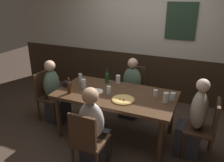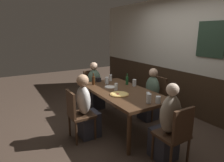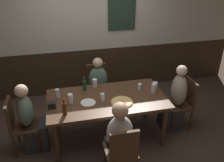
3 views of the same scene
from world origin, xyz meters
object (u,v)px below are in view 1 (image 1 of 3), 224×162
Objects in this scene: beer_bottle_brown at (69,87)px; chair_head_east at (206,126)px; pizza at (123,100)px; pint_glass_amber at (155,93)px; beer_bottle_green at (107,78)px; condiment_caddy at (67,84)px; person_head_west at (55,96)px; chair_mid_near at (87,139)px; tumbler_water at (118,80)px; pint_glass_pale at (166,98)px; person_mid_near at (94,133)px; dining_table at (116,98)px; beer_glass_tall at (80,78)px; pint_glass_stout at (84,84)px; chair_head_west at (47,93)px; plate_white_large at (96,91)px; highball_clear at (109,91)px; person_mid_far at (131,92)px; beer_glass_half at (173,97)px; person_head_east at (193,124)px; chair_mid_far at (134,87)px.

chair_head_east is at bearing 7.99° from beer_bottle_brown.
pizza is 3.26× the size of pint_glass_amber.
condiment_caddy is at bearing -142.01° from beer_bottle_green.
chair_head_east is 2.48m from person_head_west.
chair_mid_near is 1.19m from condiment_caddy.
tumbler_water is 1.28× the size of condiment_caddy.
pint_glass_amber is at bearing 169.01° from chair_head_east.
tumbler_water is (-0.88, 0.39, -0.00)m from pint_glass_pale.
pint_glass_amber is (0.58, 1.04, 0.29)m from chair_mid_near.
pint_glass_amber is (0.58, 0.88, 0.30)m from person_mid_near.
tumbler_water is (-0.12, 0.39, 0.14)m from dining_table.
person_mid_near is 1.22m from beer_glass_tall.
condiment_caddy is at bearing -166.37° from pint_glass_stout.
chair_head_west is (-1.32, 0.00, -0.17)m from dining_table.
person_mid_near is 7.73× the size of pint_glass_stout.
person_head_west is at bearing 175.08° from plate_white_large.
beer_bottle_green reaches higher than chair_head_east.
tumbler_water reaches higher than highball_clear.
pint_glass_stout is at bearing 122.12° from chair_mid_near.
person_head_west reaches higher than beer_bottle_brown.
chair_mid_near reaches higher than pizza.
person_mid_far is (1.32, 0.73, -0.04)m from chair_head_west.
pint_glass_stout reaches higher than beer_glass_half.
chair_head_west is 1.51m from person_mid_near.
person_head_east is 8.13× the size of beer_glass_tall.
pint_glass_stout is (-0.74, 0.16, 0.05)m from pizza.
beer_bottle_green is (-1.62, 0.33, 0.33)m from chair_head_east.
pint_glass_stout is (-1.88, -0.01, 0.31)m from chair_head_east.
chair_head_west and chair_mid_near have the same top height.
plate_white_large is (-1.62, -0.07, 0.25)m from chair_head_east.
person_head_west is 5.04× the size of plate_white_large.
plate_white_large is (0.43, -0.26, -0.06)m from beer_glass_tall.
pint_glass_amber is 1.42m from condiment_caddy.
chair_mid_far is 1.11m from pizza.
beer_bottle_brown is (-1.81, -0.28, 0.35)m from person_head_east.
person_head_west reaches higher than plate_white_large.
tumbler_water is (-0.12, 1.12, 0.32)m from person_mid_near.
pint_glass_pale is at bearing -179.87° from person_head_east.
dining_table is 0.43m from tumbler_water.
person_mid_near is 8.09× the size of tumbler_water.
beer_bottle_green reaches higher than pizza.
highball_clear is 0.93× the size of tumbler_water.
tumbler_water is at bearing 20.68° from person_head_west.
dining_table is at bearing 90.00° from chair_mid_near.
pint_glass_amber is at bearing -52.36° from chair_mid_far.
highball_clear is at bearing -85.06° from tumbler_water.
pizza is at bearing 6.91° from beer_bottle_brown.
person_head_east is 1.54m from beer_bottle_green.
person_mid_far is 0.97m from pizza.
chair_mid_near reaches higher than highball_clear.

